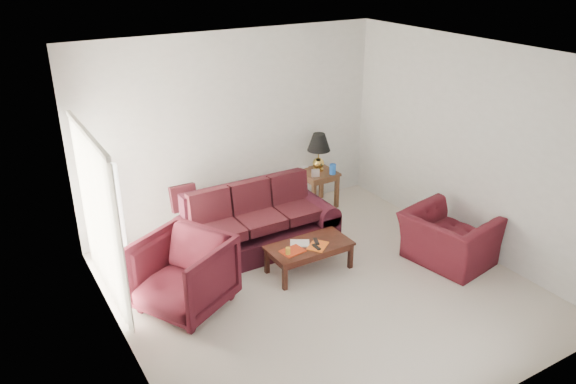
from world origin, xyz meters
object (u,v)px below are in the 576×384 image
object	(u,v)px
sofa	(257,221)
coffee_table	(309,257)
armchair_left	(183,274)
floor_lamp	(115,211)
end_table	(318,188)
armchair_right	(448,239)

from	to	relation	value
sofa	coffee_table	bearing A→B (deg)	-68.72
armchair_left	floor_lamp	bearing A→B (deg)	162.65
sofa	end_table	distance (m)	1.84
sofa	floor_lamp	world-z (taller)	floor_lamp
floor_lamp	sofa	bearing A→B (deg)	-27.16
end_table	armchair_left	xyz separation A→B (m)	(-3.05, -1.63, 0.16)
end_table	armchair_left	world-z (taller)	armchair_left
armchair_right	sofa	bearing A→B (deg)	42.17
sofa	armchair_right	distance (m)	2.70
armchair_right	armchair_left	bearing A→B (deg)	66.15
coffee_table	floor_lamp	bearing A→B (deg)	157.42
sofa	end_table	world-z (taller)	sofa
sofa	end_table	xyz separation A→B (m)	(1.62, 0.86, -0.16)
armchair_right	floor_lamp	bearing A→B (deg)	46.68
sofa	armchair_left	distance (m)	1.63
end_table	floor_lamp	xyz separation A→B (m)	(-3.38, 0.05, 0.40)
floor_lamp	armchair_right	size ratio (longest dim) A/B	1.24
armchair_left	armchair_right	size ratio (longest dim) A/B	0.91
end_table	floor_lamp	distance (m)	3.41
floor_lamp	armchair_left	bearing A→B (deg)	-78.70
armchair_left	sofa	bearing A→B (deg)	89.80
sofa	coffee_table	world-z (taller)	sofa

